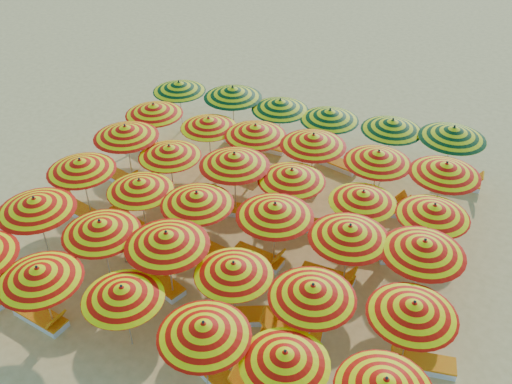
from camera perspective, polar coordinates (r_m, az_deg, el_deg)
ground at (r=19.56m, az=-0.57°, el=-4.59°), size 120.00×120.00×0.00m
umbrella_1 at (r=16.23m, az=-20.93°, el=-7.65°), size 3.04×3.04×2.45m
umbrella_2 at (r=15.26m, az=-13.22°, el=-9.76°), size 2.33×2.33×2.31m
umbrella_3 at (r=13.96m, az=-5.25°, el=-13.51°), size 2.59×2.59×2.44m
umbrella_4 at (r=13.59m, az=2.91°, el=-16.20°), size 2.52×2.52×2.27m
umbrella_6 at (r=18.58m, az=-21.22°, el=-1.14°), size 2.89×2.89×2.56m
umbrella_7 at (r=17.20m, az=-15.29°, el=-3.40°), size 3.08×3.08×2.46m
umbrella_8 at (r=16.22m, az=-8.93°, el=-4.66°), size 2.72×2.72×2.59m
umbrella_9 at (r=15.49m, az=-2.26°, el=-7.65°), size 2.76×2.76×2.32m
umbrella_10 at (r=14.80m, az=5.69°, el=-9.85°), size 2.93×2.93×2.45m
umbrella_11 at (r=14.85m, az=15.45°, el=-11.20°), size 2.62×2.62×2.44m
umbrella_12 at (r=20.09m, az=-17.14°, el=2.59°), size 2.39×2.39×2.48m
umbrella_13 at (r=18.83m, az=-11.55°, el=0.67°), size 2.52×2.52×2.34m
umbrella_14 at (r=17.78m, az=-5.94°, el=-0.64°), size 2.42×2.42×2.47m
umbrella_15 at (r=17.13m, az=1.91°, el=-1.81°), size 2.77×2.77×2.54m
umbrella_16 at (r=16.55m, az=9.35°, el=-3.94°), size 2.50×2.50×2.53m
umbrella_17 at (r=16.48m, az=16.43°, el=-5.29°), size 2.84×2.84×2.55m
umbrella_18 at (r=21.53m, az=-12.92°, el=5.94°), size 3.04×3.04×2.56m
umbrella_19 at (r=20.35m, az=-8.65°, el=4.08°), size 2.56×2.56×2.38m
umbrella_20 at (r=19.34m, az=-2.17°, el=3.27°), size 2.87×2.87×2.59m
umbrella_21 at (r=18.84m, az=3.59°, el=1.71°), size 3.03×3.03×2.42m
umbrella_22 at (r=18.32m, az=10.65°, el=-0.46°), size 2.81×2.81×2.30m
umbrella_23 at (r=18.12m, az=17.36°, el=-1.78°), size 2.97×2.97×2.40m
umbrella_24 at (r=23.09m, az=-10.19°, el=8.15°), size 2.83×2.83×2.44m
umbrella_25 at (r=22.03m, az=-4.76°, el=6.92°), size 2.90×2.90×2.34m
umbrella_26 at (r=21.21m, az=-0.06°, el=6.19°), size 2.85×2.85×2.48m
umbrella_27 at (r=20.57m, az=5.76°, el=5.20°), size 2.93×2.93×2.56m
umbrella_28 at (r=20.05m, az=12.12°, el=3.46°), size 3.02×3.02×2.50m
umbrella_29 at (r=19.96m, az=18.45°, el=2.21°), size 3.12×3.12×2.53m
umbrella_30 at (r=24.87m, az=-7.70°, el=10.42°), size 2.28×2.28×2.40m
umbrella_31 at (r=23.83m, az=-2.34°, el=9.94°), size 2.59×2.59×2.57m
umbrella_32 at (r=23.07m, az=2.43°, el=8.71°), size 2.92×2.92×2.45m
umbrella_33 at (r=22.48m, az=7.38°, el=7.66°), size 2.70×2.70×2.45m
umbrella_34 at (r=22.18m, az=13.47°, el=6.53°), size 2.37×2.37×2.46m
umbrella_35 at (r=22.04m, az=19.12°, el=5.63°), size 2.87×2.87×2.60m
lounger_1 at (r=17.91m, az=-20.62°, el=-11.66°), size 1.80×0.84×0.69m
lounger_5 at (r=18.05m, az=-9.57°, el=-8.82°), size 1.83×1.15×0.69m
lounger_6 at (r=16.86m, az=0.16°, el=-12.26°), size 1.82×1.25×0.69m
lounger_7 at (r=16.50m, az=3.42°, el=-13.76°), size 1.80×0.83×0.69m
lounger_8 at (r=16.41m, az=16.17°, el=-16.07°), size 1.81×0.87×0.69m
lounger_9 at (r=21.56m, az=-17.46°, el=-1.59°), size 1.82×0.97×0.69m
lounger_10 at (r=20.30m, az=-12.23°, el=-3.24°), size 1.83×1.10×0.69m
lounger_11 at (r=18.80m, az=-4.00°, el=-6.08°), size 1.81×0.91×0.69m
lounger_12 at (r=18.59m, az=0.30°, el=-6.56°), size 1.80×0.81×0.69m
lounger_13 at (r=18.09m, az=7.26°, el=-8.41°), size 1.74×0.62×0.69m
lounger_14 at (r=22.81m, az=-13.45°, el=1.44°), size 1.83×1.05×0.69m
lounger_15 at (r=21.15m, az=-7.15°, el=-0.80°), size 1.82×1.02×0.69m
lounger_16 at (r=20.42m, az=-0.44°, el=-2.00°), size 1.80×0.82×0.69m
lounger_17 at (r=19.97m, az=4.83°, el=-3.17°), size 1.80×0.85×0.69m
lounger_18 at (r=19.30m, az=11.38°, el=-5.52°), size 1.81×0.86×0.69m
lounger_19 at (r=19.27m, az=14.55°, el=-6.16°), size 1.82×1.20×0.69m
lounger_20 at (r=24.45m, az=-10.74°, el=4.38°), size 1.82×1.18×0.69m
lounger_21 at (r=22.68m, az=-1.19°, el=2.34°), size 1.81×0.86×0.69m
lounger_22 at (r=21.82m, az=4.16°, el=0.72°), size 1.83×1.06×0.69m
lounger_23 at (r=21.08m, az=12.96°, el=-1.69°), size 1.82×0.98×0.69m
lounger_24 at (r=21.12m, az=15.81°, el=-2.13°), size 1.83×1.16×0.69m
lounger_25 at (r=24.44m, az=-1.16°, el=5.05°), size 1.81×0.87×0.69m
lounger_26 at (r=24.17m, az=0.91°, el=4.67°), size 1.74×0.61×0.69m
lounger_27 at (r=23.25m, az=8.07°, el=2.88°), size 1.82×1.02×0.69m
lounger_28 at (r=23.26m, az=19.59°, el=0.95°), size 1.75×0.64×0.69m
beachgoer_b at (r=18.80m, az=-12.52°, el=-4.58°), size 0.78×0.89×1.52m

